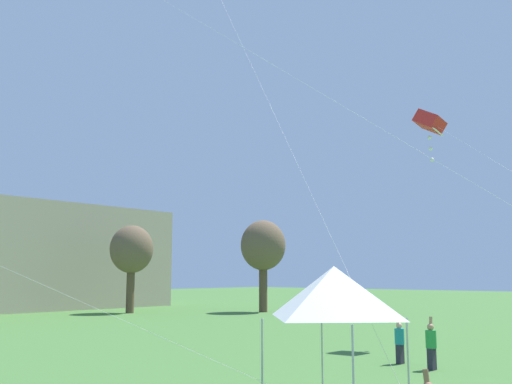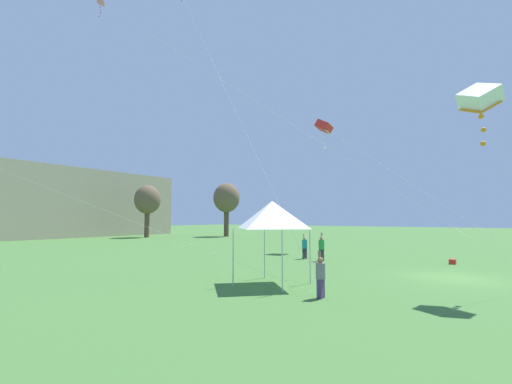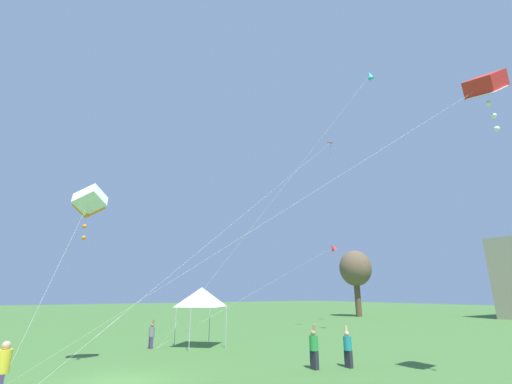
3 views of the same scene
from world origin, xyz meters
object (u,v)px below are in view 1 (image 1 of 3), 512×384
festival_tent (334,292)px  person_teal_shirt (400,341)px  kite_red_box_1 (430,123)px  person_green_shirt (431,344)px

festival_tent → person_teal_shirt: (9.71, 3.31, -2.22)m
festival_tent → kite_red_box_1: size_ratio=0.23×
person_teal_shirt → kite_red_box_1: bearing=-173.7°
person_green_shirt → kite_red_box_1: bearing=-8.0°
kite_red_box_1 → person_green_shirt: bearing=-158.5°
festival_tent → person_green_shirt: 9.52m
person_teal_shirt → person_green_shirt: (-0.60, -1.61, 0.05)m
person_teal_shirt → kite_red_box_1: kite_red_box_1 is taller
festival_tent → person_teal_shirt: size_ratio=2.01×
festival_tent → person_teal_shirt: festival_tent is taller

